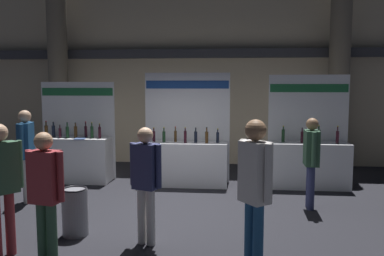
{
  "coord_description": "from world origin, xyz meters",
  "views": [
    {
      "loc": [
        0.97,
        -6.74,
        2.23
      ],
      "look_at": [
        0.19,
        1.34,
        1.36
      ],
      "focal_mm": 37.56,
      "sensor_mm": 36.0,
      "label": 1
    }
  ],
  "objects_px": {
    "exhibitor_booth_1": "(186,158)",
    "exhibitor_booth_0": "(75,155)",
    "exhibitor_booth_2": "(309,160)",
    "visitor_0": "(45,188)",
    "visitor_4": "(255,184)",
    "visitor_5": "(1,178)",
    "visitor_6": "(146,176)",
    "trash_bin": "(75,212)",
    "visitor_2": "(26,147)",
    "visitor_3": "(311,155)"
  },
  "relations": [
    {
      "from": "exhibitor_booth_0",
      "to": "visitor_0",
      "type": "xyz_separation_m",
      "value": [
        1.36,
        -4.31,
        0.38
      ]
    },
    {
      "from": "exhibitor_booth_0",
      "to": "exhibitor_booth_1",
      "type": "relative_size",
      "value": 0.92
    },
    {
      "from": "visitor_4",
      "to": "visitor_6",
      "type": "height_order",
      "value": "visitor_4"
    },
    {
      "from": "visitor_2",
      "to": "visitor_4",
      "type": "distance_m",
      "value": 4.89
    },
    {
      "from": "trash_bin",
      "to": "visitor_2",
      "type": "relative_size",
      "value": 0.41
    },
    {
      "from": "visitor_5",
      "to": "visitor_6",
      "type": "bearing_deg",
      "value": -34.2
    },
    {
      "from": "exhibitor_booth_2",
      "to": "trash_bin",
      "type": "relative_size",
      "value": 3.44
    },
    {
      "from": "visitor_2",
      "to": "visitor_4",
      "type": "height_order",
      "value": "visitor_4"
    },
    {
      "from": "visitor_0",
      "to": "trash_bin",
      "type": "bearing_deg",
      "value": 104.52
    },
    {
      "from": "visitor_6",
      "to": "trash_bin",
      "type": "bearing_deg",
      "value": -171.23
    },
    {
      "from": "exhibitor_booth_1",
      "to": "trash_bin",
      "type": "height_order",
      "value": "exhibitor_booth_1"
    },
    {
      "from": "exhibitor_booth_1",
      "to": "visitor_0",
      "type": "xyz_separation_m",
      "value": [
        -1.24,
        -4.23,
        0.38
      ]
    },
    {
      "from": "exhibitor_booth_1",
      "to": "exhibitor_booth_0",
      "type": "bearing_deg",
      "value": 178.32
    },
    {
      "from": "visitor_3",
      "to": "visitor_6",
      "type": "xyz_separation_m",
      "value": [
        -2.61,
        -1.89,
        -0.02
      ]
    },
    {
      "from": "exhibitor_booth_0",
      "to": "visitor_6",
      "type": "bearing_deg",
      "value": -55.25
    },
    {
      "from": "visitor_4",
      "to": "visitor_5",
      "type": "height_order",
      "value": "visitor_4"
    },
    {
      "from": "visitor_5",
      "to": "exhibitor_booth_0",
      "type": "bearing_deg",
      "value": 46.74
    },
    {
      "from": "visitor_5",
      "to": "visitor_0",
      "type": "bearing_deg",
      "value": -69.94
    },
    {
      "from": "exhibitor_booth_1",
      "to": "visitor_3",
      "type": "height_order",
      "value": "exhibitor_booth_1"
    },
    {
      "from": "visitor_2",
      "to": "visitor_6",
      "type": "distance_m",
      "value": 3.23
    },
    {
      "from": "exhibitor_booth_1",
      "to": "visitor_3",
      "type": "distance_m",
      "value": 2.9
    },
    {
      "from": "exhibitor_booth_0",
      "to": "visitor_3",
      "type": "xyz_separation_m",
      "value": [
        5.04,
        -1.61,
        0.38
      ]
    },
    {
      "from": "exhibitor_booth_2",
      "to": "visitor_5",
      "type": "relative_size",
      "value": 1.41
    },
    {
      "from": "exhibitor_booth_2",
      "to": "visitor_4",
      "type": "bearing_deg",
      "value": -108.45
    },
    {
      "from": "trash_bin",
      "to": "visitor_4",
      "type": "height_order",
      "value": "visitor_4"
    },
    {
      "from": "trash_bin",
      "to": "visitor_3",
      "type": "bearing_deg",
      "value": 23.96
    },
    {
      "from": "trash_bin",
      "to": "visitor_5",
      "type": "xyz_separation_m",
      "value": [
        -0.64,
        -0.82,
        0.69
      ]
    },
    {
      "from": "visitor_4",
      "to": "visitor_2",
      "type": "bearing_deg",
      "value": -160.13
    },
    {
      "from": "exhibitor_booth_2",
      "to": "visitor_4",
      "type": "distance_m",
      "value": 4.56
    },
    {
      "from": "exhibitor_booth_1",
      "to": "visitor_6",
      "type": "relative_size",
      "value": 1.51
    },
    {
      "from": "exhibitor_booth_1",
      "to": "visitor_5",
      "type": "distance_m",
      "value": 4.48
    },
    {
      "from": "exhibitor_booth_0",
      "to": "trash_bin",
      "type": "relative_size",
      "value": 3.22
    },
    {
      "from": "visitor_2",
      "to": "visitor_3",
      "type": "xyz_separation_m",
      "value": [
        5.29,
        0.1,
        -0.07
      ]
    },
    {
      "from": "visitor_2",
      "to": "exhibitor_booth_2",
      "type": "bearing_deg",
      "value": 94.6
    },
    {
      "from": "trash_bin",
      "to": "exhibitor_booth_0",
      "type": "bearing_deg",
      "value": 111.73
    },
    {
      "from": "exhibitor_booth_1",
      "to": "exhibitor_booth_2",
      "type": "xyz_separation_m",
      "value": [
        2.7,
        0.05,
        -0.0
      ]
    },
    {
      "from": "exhibitor_booth_2",
      "to": "visitor_4",
      "type": "height_order",
      "value": "exhibitor_booth_2"
    },
    {
      "from": "exhibitor_booth_1",
      "to": "visitor_0",
      "type": "height_order",
      "value": "exhibitor_booth_1"
    },
    {
      "from": "exhibitor_booth_1",
      "to": "exhibitor_booth_2",
      "type": "bearing_deg",
      "value": 1.1
    },
    {
      "from": "exhibitor_booth_0",
      "to": "visitor_4",
      "type": "height_order",
      "value": "exhibitor_booth_0"
    },
    {
      "from": "visitor_4",
      "to": "visitor_6",
      "type": "distance_m",
      "value": 1.67
    },
    {
      "from": "exhibitor_booth_0",
      "to": "exhibitor_booth_1",
      "type": "bearing_deg",
      "value": -1.68
    },
    {
      "from": "exhibitor_booth_1",
      "to": "visitor_6",
      "type": "bearing_deg",
      "value": -92.95
    },
    {
      "from": "visitor_6",
      "to": "visitor_2",
      "type": "bearing_deg",
      "value": 166.71
    },
    {
      "from": "visitor_0",
      "to": "visitor_5",
      "type": "distance_m",
      "value": 0.73
    },
    {
      "from": "exhibitor_booth_2",
      "to": "visitor_0",
      "type": "xyz_separation_m",
      "value": [
        -3.95,
        -4.28,
        0.38
      ]
    },
    {
      "from": "exhibitor_booth_2",
      "to": "visitor_4",
      "type": "xyz_separation_m",
      "value": [
        -1.44,
        -4.3,
        0.5
      ]
    },
    {
      "from": "exhibitor_booth_1",
      "to": "visitor_2",
      "type": "bearing_deg",
      "value": -150.38
    },
    {
      "from": "exhibitor_booth_2",
      "to": "trash_bin",
      "type": "bearing_deg",
      "value": -141.03
    },
    {
      "from": "visitor_0",
      "to": "visitor_2",
      "type": "distance_m",
      "value": 3.06
    }
  ]
}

